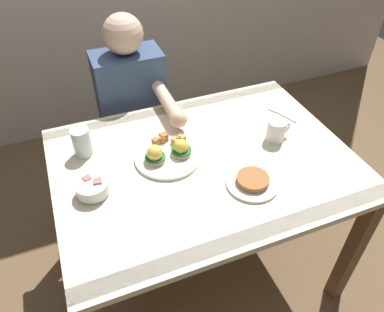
{
  "coord_description": "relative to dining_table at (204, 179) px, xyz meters",
  "views": [
    {
      "loc": [
        -0.46,
        -1.02,
        1.74
      ],
      "look_at": [
        -0.05,
        0.0,
        0.78
      ],
      "focal_mm": 34.47,
      "sensor_mm": 36.0,
      "label": 1
    }
  ],
  "objects": [
    {
      "name": "ground_plane",
      "position": [
        0.0,
        0.0,
        -0.63
      ],
      "size": [
        6.0,
        6.0,
        0.0
      ],
      "primitive_type": "plane",
      "color": "brown"
    },
    {
      "name": "dining_table",
      "position": [
        0.0,
        0.0,
        0.0
      ],
      "size": [
        1.2,
        0.9,
        0.74
      ],
      "color": "beige",
      "rests_on": "ground_plane"
    },
    {
      "name": "eggs_benedict_plate",
      "position": [
        -0.13,
        0.07,
        0.13
      ],
      "size": [
        0.27,
        0.27,
        0.09
      ],
      "color": "white",
      "rests_on": "dining_table"
    },
    {
      "name": "fruit_bowl",
      "position": [
        -0.45,
        -0.02,
        0.14
      ],
      "size": [
        0.12,
        0.12,
        0.06
      ],
      "color": "white",
      "rests_on": "dining_table"
    },
    {
      "name": "coffee_mug",
      "position": [
        0.34,
        0.01,
        0.16
      ],
      "size": [
        0.11,
        0.08,
        0.09
      ],
      "color": "white",
      "rests_on": "dining_table"
    },
    {
      "name": "fork",
      "position": [
        0.46,
        0.17,
        0.11
      ],
      "size": [
        0.07,
        0.15,
        0.0
      ],
      "color": "silver",
      "rests_on": "dining_table"
    },
    {
      "name": "water_glass_near",
      "position": [
        -0.45,
        0.22,
        0.16
      ],
      "size": [
        0.08,
        0.08,
        0.12
      ],
      "color": "silver",
      "rests_on": "dining_table"
    },
    {
      "name": "side_plate",
      "position": [
        0.12,
        -0.19,
        0.12
      ],
      "size": [
        0.2,
        0.2,
        0.04
      ],
      "color": "white",
      "rests_on": "dining_table"
    },
    {
      "name": "diner_person",
      "position": [
        -0.14,
        0.6,
        0.02
      ],
      "size": [
        0.34,
        0.54,
        1.14
      ],
      "color": "#33333D",
      "rests_on": "ground_plane"
    }
  ]
}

